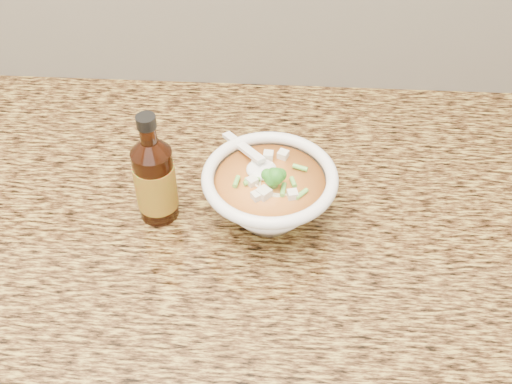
{
  "coord_description": "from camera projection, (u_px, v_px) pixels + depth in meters",
  "views": [
    {
      "loc": [
        0.31,
        0.96,
        1.61
      ],
      "look_at": [
        0.27,
        1.63,
        0.95
      ],
      "focal_mm": 45.0,
      "sensor_mm": 36.0,
      "label": 1
    }
  ],
  "objects": [
    {
      "name": "counter_slab",
      "position": [
        93.0,
        198.0,
        1.04
      ],
      "size": [
        4.0,
        0.68,
        0.04
      ],
      "primitive_type": "cube",
      "color": "#A48A3C",
      "rests_on": "cabinet"
    },
    {
      "name": "soup_bowl",
      "position": [
        269.0,
        195.0,
        0.95
      ],
      "size": [
        0.2,
        0.21,
        0.11
      ],
      "rotation": [
        0.0,
        0.0,
        -0.28
      ],
      "color": "white",
      "rests_on": "counter_slab"
    },
    {
      "name": "cabinet",
      "position": [
        131.0,
        349.0,
        1.35
      ],
      "size": [
        4.0,
        0.65,
        0.86
      ],
      "primitive_type": "cube",
      "color": "black",
      "rests_on": "ground"
    },
    {
      "name": "hot_sauce_bottle",
      "position": [
        155.0,
        180.0,
        0.94
      ],
      "size": [
        0.07,
        0.07,
        0.19
      ],
      "rotation": [
        0.0,
        0.0,
        -0.08
      ],
      "color": "black",
      "rests_on": "counter_slab"
    }
  ]
}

